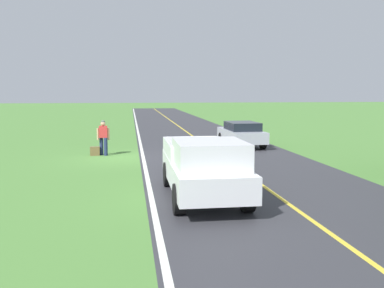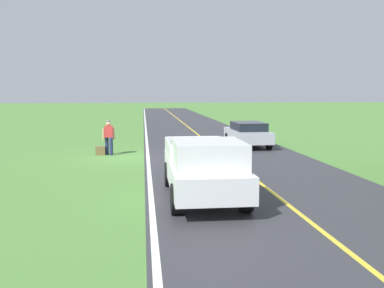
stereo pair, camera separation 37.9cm
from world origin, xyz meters
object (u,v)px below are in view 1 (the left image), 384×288
hitchhiker_walking (103,136)px  suitcase_carried (95,151)px  pickup_truck_passing (204,167)px  sedan_near_oncoming (241,133)px

hitchhiker_walking → suitcase_carried: bearing=12.1°
hitchhiker_walking → pickup_truck_passing: bearing=110.5°
hitchhiker_walking → sedan_near_oncoming: (-7.67, -2.39, -0.23)m
sedan_near_oncoming → hitchhiker_walking: bearing=17.3°
suitcase_carried → sedan_near_oncoming: size_ratio=0.10×
suitcase_carried → sedan_near_oncoming: bearing=105.8°
suitcase_carried → sedan_near_oncoming: 8.48m
sedan_near_oncoming → suitcase_carried: bearing=17.0°
hitchhiker_walking → suitcase_carried: size_ratio=3.80×
hitchhiker_walking → sedan_near_oncoming: bearing=-162.7°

